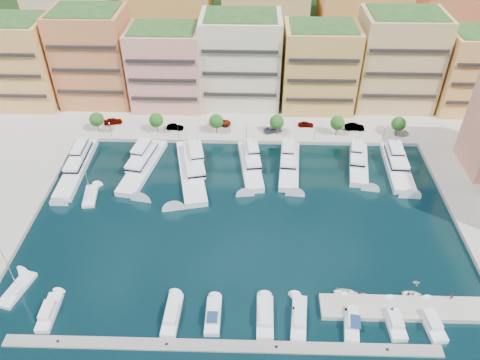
{
  "coord_description": "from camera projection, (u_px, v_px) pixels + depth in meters",
  "views": [
    {
      "loc": [
        1.28,
        -73.38,
        68.73
      ],
      "look_at": [
        -0.96,
        6.74,
        6.0
      ],
      "focal_mm": 35.0,
      "sensor_mm": 36.0,
      "label": 1
    }
  ],
  "objects": [
    {
      "name": "south_pontoon",
      "position": [
        221.0,
        346.0,
        76.6
      ],
      "size": [
        72.0,
        2.2,
        0.35
      ],
      "primitive_type": "cube",
      "color": "gray",
      "rests_on": "ground"
    },
    {
      "name": "tree_0",
      "position": [
        97.0,
        119.0,
        124.48
      ],
      "size": [
        3.8,
        3.8,
        5.65
      ],
      "color": "#473323",
      "rests_on": "north_quay"
    },
    {
      "name": "sailboat_0",
      "position": [
        17.0,
        290.0,
        85.32
      ],
      "size": [
        4.74,
        8.73,
        13.2
      ],
      "color": "white",
      "rests_on": "ground"
    },
    {
      "name": "ground",
      "position": [
        244.0,
        221.0,
        100.15
      ],
      "size": [
        400.0,
        400.0,
        0.0
      ],
      "primitive_type": "plane",
      "color": "black",
      "rests_on": "ground"
    },
    {
      "name": "yacht_5",
      "position": [
        358.0,
        161.0,
        115.48
      ],
      "size": [
        6.8,
        17.47,
        7.3
      ],
      "color": "white",
      "rests_on": "ground"
    },
    {
      "name": "tree_2",
      "position": [
        216.0,
        121.0,
        123.77
      ],
      "size": [
        3.8,
        3.8,
        5.65
      ],
      "color": "#473323",
      "rests_on": "north_quay"
    },
    {
      "name": "sailboat_2",
      "position": [
        90.0,
        196.0,
        106.19
      ],
      "size": [
        3.71,
        7.81,
        13.2
      ],
      "color": "white",
      "rests_on": "ground"
    },
    {
      "name": "yacht_4",
      "position": [
        289.0,
        163.0,
        115.07
      ],
      "size": [
        6.14,
        19.6,
        7.3
      ],
      "color": "white",
      "rests_on": "ground"
    },
    {
      "name": "hillside",
      "position": [
        250.0,
        33.0,
        186.74
      ],
      "size": [
        240.0,
        40.0,
        58.0
      ],
      "primitive_type": "cube",
      "color": "#1F3515",
      "rests_on": "ground"
    },
    {
      "name": "tender_3",
      "position": [
        416.0,
        282.0,
        86.62
      ],
      "size": [
        1.55,
        1.37,
        0.76
      ],
      "primitive_type": "imported",
      "rotation": [
        0.0,
        0.0,
        1.49
      ],
      "color": "beige",
      "rests_on": "ground"
    },
    {
      "name": "yacht_2",
      "position": [
        191.0,
        167.0,
        113.44
      ],
      "size": [
        10.23,
        25.69,
        7.3
      ],
      "color": "white",
      "rests_on": "ground"
    },
    {
      "name": "cruiser_8",
      "position": [
        394.0,
        321.0,
        79.88
      ],
      "size": [
        3.09,
        8.05,
        2.55
      ],
      "color": "silver",
      "rests_on": "ground"
    },
    {
      "name": "tree_4",
      "position": [
        337.0,
        123.0,
        123.07
      ],
      "size": [
        3.8,
        3.8,
        5.65
      ],
      "color": "#473323",
      "rests_on": "north_quay"
    },
    {
      "name": "backblock_2",
      "position": [
        265.0,
        25.0,
        148.43
      ],
      "size": [
        26.0,
        18.0,
        30.0
      ],
      "primitive_type": "cube",
      "color": "tan",
      "rests_on": "north_quay"
    },
    {
      "name": "person_0",
      "position": [
        392.0,
        311.0,
        79.87
      ],
      "size": [
        0.75,
        0.78,
        1.79
      ],
      "primitive_type": "imported",
      "rotation": [
        0.0,
        0.0,
        2.26
      ],
      "color": "#232F47",
      "rests_on": "finger_pier"
    },
    {
      "name": "apartment_4",
      "position": [
        319.0,
        67.0,
        131.16
      ],
      "size": [
        20.0,
        15.5,
        23.8
      ],
      "color": "tan",
      "rests_on": "north_quay"
    },
    {
      "name": "cruiser_6",
      "position": [
        299.0,
        318.0,
        80.22
      ],
      "size": [
        3.49,
        9.26,
        2.55
      ],
      "color": "silver",
      "rests_on": "ground"
    },
    {
      "name": "apartment_2",
      "position": [
        167.0,
        67.0,
        132.42
      ],
      "size": [
        20.0,
        15.5,
        22.8
      ],
      "color": "tan",
      "rests_on": "north_quay"
    },
    {
      "name": "lamppost_2",
      "position": [
        246.0,
        129.0,
        122.35
      ],
      "size": [
        0.3,
        0.3,
        4.2
      ],
      "color": "black",
      "rests_on": "north_quay"
    },
    {
      "name": "lamppost_4",
      "position": [
        384.0,
        131.0,
        121.56
      ],
      "size": [
        0.3,
        0.3,
        4.2
      ],
      "color": "black",
      "rests_on": "north_quay"
    },
    {
      "name": "cruiser_5",
      "position": [
        265.0,
        318.0,
        80.36
      ],
      "size": [
        2.97,
        8.57,
        2.55
      ],
      "color": "silver",
      "rests_on": "ground"
    },
    {
      "name": "person_1",
      "position": [
        451.0,
        295.0,
        82.45
      ],
      "size": [
        0.94,
        0.8,
        1.69
      ],
      "primitive_type": "imported",
      "rotation": [
        0.0,
        0.0,
        3.36
      ],
      "color": "#48342B",
      "rests_on": "finger_pier"
    },
    {
      "name": "car_3",
      "position": [
        273.0,
        129.0,
        126.19
      ],
      "size": [
        5.63,
        3.95,
        1.51
      ],
      "primitive_type": "imported",
      "rotation": [
        0.0,
        0.0,
        1.96
      ],
      "color": "gray",
      "rests_on": "north_quay"
    },
    {
      "name": "cruiser_9",
      "position": [
        431.0,
        321.0,
        79.74
      ],
      "size": [
        3.69,
        8.55,
        2.55
      ],
      "color": "silver",
      "rests_on": "ground"
    },
    {
      "name": "cruiser_0",
      "position": [
        49.0,
        312.0,
        81.19
      ],
      "size": [
        2.65,
        8.05,
        2.55
      ],
      "color": "silver",
      "rests_on": "ground"
    },
    {
      "name": "tender_1",
      "position": [
        365.0,
        294.0,
        84.47
      ],
      "size": [
        1.68,
        1.54,
        0.75
      ],
      "primitive_type": "imported",
      "rotation": [
        0.0,
        0.0,
        1.31
      ],
      "color": "#C7B498",
      "rests_on": "ground"
    },
    {
      "name": "lamppost_1",
      "position": [
        178.0,
        128.0,
        122.75
      ],
      "size": [
        0.3,
        0.3,
        4.2
      ],
      "color": "black",
      "rests_on": "north_quay"
    },
    {
      "name": "lamppost_3",
      "position": [
        315.0,
        130.0,
        121.95
      ],
      "size": [
        0.3,
        0.3,
        4.2
      ],
      "color": "black",
      "rests_on": "north_quay"
    },
    {
      "name": "apartment_0",
      "position": [
        16.0,
        62.0,
        132.75
      ],
      "size": [
        22.0,
        16.5,
        24.8
      ],
      "color": "#E89754",
      "rests_on": "north_quay"
    },
    {
      "name": "backblock_0",
      "position": [
        78.0,
        23.0,
        149.75
      ],
      "size": [
        26.0,
        18.0,
        30.0
      ],
      "primitive_type": "cube",
      "color": "beige",
      "rests_on": "north_quay"
    },
    {
      "name": "car_4",
      "position": [
        306.0,
        124.0,
        128.37
      ],
      "size": [
        4.23,
        1.74,
        1.43
      ],
      "primitive_type": "imported",
      "rotation": [
        0.0,
        0.0,
        1.56
      ],
      "color": "gray",
      "rests_on": "north_quay"
    },
    {
      "name": "car_5",
      "position": [
        355.0,
        127.0,
        126.94
      ],
      "size": [
        5.31,
        2.07,
        1.72
      ],
      "primitive_type": "imported",
      "rotation": [
        0.0,
        0.0,
        1.52
      ],
      "color": "gray",
      "rests_on": "north_quay"
    },
    {
      "name": "lamppost_0",
      "position": [
        110.0,
        127.0,
        123.14
      ],
      "size": [
        0.3,
        0.3,
        4.2
      ],
      "color": "black",
      "rests_on": "north_quay"
    },
    {
      "name": "north_quay",
      "position": [
        248.0,
        88.0,
        148.95
      ],
      "size": [
        220.0,
        64.0,
        2.0
      ],
      "primitive_type": "cube",
      "color": "#9E998E",
      "rests_on": "ground"
    },
    {
      "name": "backblock_3",
      "position": [
        359.0,
        26.0,
        147.77
      ],
      "size": [
        26.0,
        18.0,
        30.0
      ],
      "primitive_type": "cube",
      "color": "#E89754",
      "rests_on": "north_quay"
    },
    {
      "name": "cruiser_7",
      "position": [
        351.0,
        320.0,
        80.0
      ],
      "size": [
        3.63,
        9.26,
        2.66
      ],
      "color": "silver",
      "rests_on": "ground"
    },
    {
      "name": "tender_2",
      "position": [
        412.0,
        295.0,
        84.42
      ],
      "size": [
        3.57,
        2.62,
        0.72
      ],
      "primitive_type": "imported",
      "rotation": [
        0.0,
        0.0,
        1.61
      ],
      "color": "white",
      "rests_on": "ground"
    },
    {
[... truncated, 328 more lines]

